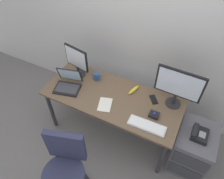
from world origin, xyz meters
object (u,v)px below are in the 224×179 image
(banana, at_px, (134,90))
(paper_notepad, at_px, (105,105))
(file_cabinet, at_px, (192,149))
(laptop, at_px, (68,83))
(desk_phone, at_px, (199,134))
(keyboard, at_px, (147,126))
(cell_phone, at_px, (154,99))
(coffee_mug, at_px, (97,76))
(trackball_mouse, at_px, (154,115))
(monitor_main, at_px, (178,86))
(monitor_side, at_px, (77,60))
(office_chair, at_px, (66,171))

(banana, bearing_deg, paper_notepad, -120.60)
(file_cabinet, height_order, laptop, laptop)
(file_cabinet, bearing_deg, desk_phone, -116.78)
(keyboard, distance_m, banana, 0.53)
(cell_phone, xyz_separation_m, banana, (-0.27, 0.03, 0.02))
(desk_phone, height_order, laptop, laptop)
(coffee_mug, relative_size, paper_notepad, 0.49)
(trackball_mouse, xyz_separation_m, cell_phone, (-0.08, 0.23, -0.02))
(monitor_main, relative_size, trackball_mouse, 4.66)
(paper_notepad, xyz_separation_m, banana, (0.21, 0.36, 0.01))
(monitor_side, xyz_separation_m, keyboard, (1.10, -0.37, -0.23))
(trackball_mouse, relative_size, paper_notepad, 0.53)
(keyboard, xyz_separation_m, banana, (-0.33, 0.42, 0.01))
(paper_notepad, distance_m, banana, 0.42)
(file_cabinet, bearing_deg, paper_notepad, -170.90)
(paper_notepad, height_order, banana, banana)
(trackball_mouse, bearing_deg, office_chair, -125.75)
(desk_phone, height_order, monitor_main, monitor_main)
(file_cabinet, bearing_deg, monitor_main, 151.76)
(laptop, bearing_deg, trackball_mouse, 2.23)
(file_cabinet, relative_size, office_chair, 0.66)
(file_cabinet, relative_size, keyboard, 1.50)
(monitor_side, distance_m, banana, 0.81)
(file_cabinet, bearing_deg, banana, 167.93)
(trackball_mouse, relative_size, banana, 0.58)
(file_cabinet, xyz_separation_m, monitor_side, (-1.64, 0.14, 0.67))
(keyboard, bearing_deg, office_chair, -130.48)
(paper_notepad, relative_size, banana, 1.09)
(office_chair, relative_size, banana, 4.95)
(trackball_mouse, bearing_deg, cell_phone, 109.74)
(monitor_main, xyz_separation_m, laptop, (-1.26, -0.31, -0.24))
(file_cabinet, xyz_separation_m, banana, (-0.87, 0.19, 0.45))
(desk_phone, relative_size, laptop, 0.54)
(desk_phone, bearing_deg, monitor_side, 174.54)
(laptop, distance_m, trackball_mouse, 1.12)
(monitor_main, height_order, trackball_mouse, monitor_main)
(file_cabinet, xyz_separation_m, office_chair, (-1.15, -0.94, 0.12))
(monitor_side, height_order, trackball_mouse, monitor_side)
(laptop, height_order, paper_notepad, laptop)
(office_chair, distance_m, banana, 1.21)
(file_cabinet, xyz_separation_m, cell_phone, (-0.60, 0.16, 0.43))
(trackball_mouse, bearing_deg, keyboard, -98.53)
(desk_phone, relative_size, monitor_main, 0.39)
(monitor_side, distance_m, laptop, 0.31)
(coffee_mug, bearing_deg, paper_notepad, -48.54)
(cell_phone, relative_size, banana, 0.75)
(coffee_mug, bearing_deg, laptop, -132.27)
(monitor_main, xyz_separation_m, banana, (-0.49, -0.02, -0.28))
(monitor_main, relative_size, paper_notepad, 2.46)
(trackball_mouse, height_order, cell_phone, trackball_mouse)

